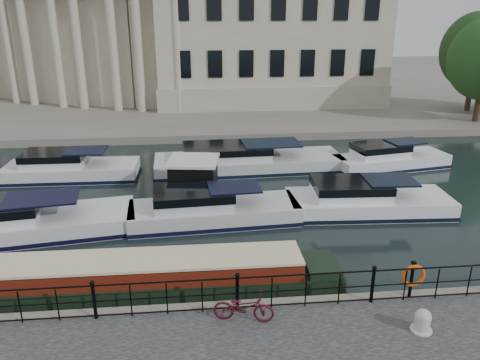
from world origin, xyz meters
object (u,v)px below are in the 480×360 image
object	(u,v)px
bicycle	(244,307)
life_ring_post	(413,276)
mooring_bollard	(422,321)
harbour_hut	(194,182)
narrowboat	(137,281)

from	to	relation	value
bicycle	life_ring_post	size ratio (longest dim) A/B	1.41
bicycle	mooring_bollard	bearing A→B (deg)	-89.04
bicycle	mooring_bollard	xyz separation A→B (m)	(4.75, -0.91, -0.14)
bicycle	harbour_hut	size ratio (longest dim) A/B	0.48
mooring_bollard	harbour_hut	xyz separation A→B (m)	(-6.06, 11.17, 0.10)
bicycle	mooring_bollard	size ratio (longest dim) A/B	2.58
life_ring_post	narrowboat	xyz separation A→B (m)	(-8.37, 2.05, -0.94)
mooring_bollard	life_ring_post	world-z (taller)	life_ring_post
harbour_hut	life_ring_post	bearing A→B (deg)	-48.23
bicycle	harbour_hut	bearing A→B (deg)	19.01
mooring_bollard	life_ring_post	bearing A→B (deg)	75.98
harbour_hut	narrowboat	bearing A→B (deg)	-96.09
life_ring_post	narrowboat	world-z (taller)	life_ring_post
bicycle	narrowboat	size ratio (longest dim) A/B	0.12
bicycle	mooring_bollard	world-z (taller)	bicycle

